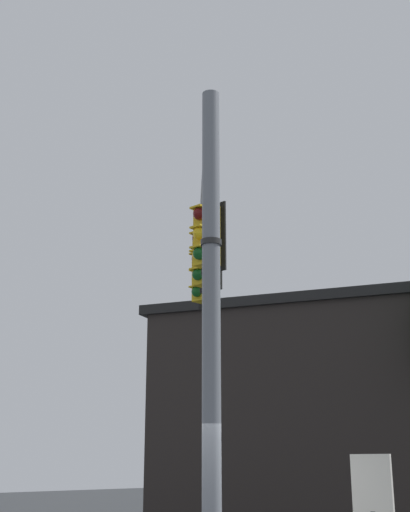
% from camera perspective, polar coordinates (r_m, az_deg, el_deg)
% --- Properties ---
extents(signal_pole, '(0.25, 0.25, 7.28)m').
position_cam_1_polar(signal_pole, '(9.45, 0.52, -6.55)').
color(signal_pole, slate).
rests_on(signal_pole, ground).
extents(mast_arm, '(4.11, 4.28, 0.21)m').
position_cam_1_polar(mast_arm, '(12.98, 0.04, 3.81)').
color(mast_arm, slate).
extents(traffic_light_nearest_pole, '(0.54, 0.49, 1.31)m').
position_cam_1_polar(traffic_light_nearest_pole, '(11.86, 0.09, 1.70)').
color(traffic_light_nearest_pole, black).
extents(traffic_light_mid_inner, '(0.54, 0.49, 1.31)m').
position_cam_1_polar(traffic_light_mid_inner, '(13.15, -0.08, -0.14)').
color(traffic_light_mid_inner, black).
extents(traffic_light_mid_outer, '(0.54, 0.49, 1.31)m').
position_cam_1_polar(traffic_light_mid_outer, '(14.46, -0.21, -1.65)').
color(traffic_light_mid_outer, black).
extents(street_name_sign, '(0.81, 0.84, 0.22)m').
position_cam_1_polar(street_name_sign, '(10.00, 0.45, 0.66)').
color(street_name_sign, '#147238').
extents(storefront_building, '(14.14, 10.37, 6.72)m').
position_cam_1_polar(storefront_building, '(22.31, 13.38, -12.54)').
color(storefront_building, '#282321').
rests_on(storefront_building, ground).
extents(historical_marker, '(0.60, 0.08, 2.13)m').
position_cam_1_polar(historical_marker, '(10.11, 13.51, -19.48)').
color(historical_marker, '#333333').
rests_on(historical_marker, ground).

